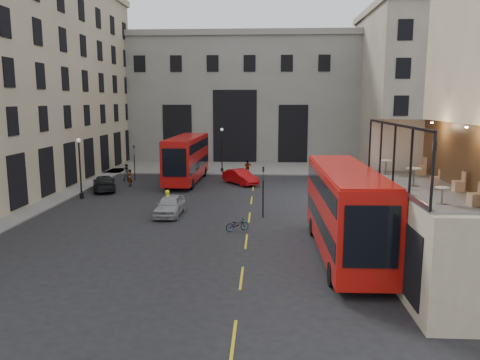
{
  "coord_description": "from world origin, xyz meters",
  "views": [
    {
      "loc": [
        -0.96,
        -21.62,
        8.51
      ],
      "look_at": [
        -2.63,
        10.86,
        3.0
      ],
      "focal_mm": 35.0,
      "sensor_mm": 36.0,
      "label": 1
    }
  ],
  "objects_px": {
    "cyclist": "(168,202)",
    "pedestrian_c": "(248,167)",
    "cafe_table_near": "(442,193)",
    "cafe_table_far": "(386,165)",
    "pedestrian_d": "(317,171)",
    "car_b": "(240,177)",
    "traffic_light_near": "(263,185)",
    "cafe_chair_c": "(435,180)",
    "bus_near": "(345,207)",
    "pedestrian_b": "(174,164)",
    "cafe_chair_d": "(420,170)",
    "cafe_chair_a": "(475,199)",
    "bus_far": "(187,157)",
    "street_lamp_b": "(222,153)",
    "car_a": "(170,205)",
    "cafe_chair_b": "(459,186)",
    "street_lamp_a": "(80,172)",
    "bicycle": "(237,225)",
    "pedestrian_e": "(130,178)",
    "car_c": "(104,183)",
    "pedestrian_a": "(127,173)",
    "cafe_table_mid": "(414,174)",
    "traffic_light_far": "(134,158)"
  },
  "relations": [
    {
      "from": "pedestrian_c",
      "to": "cafe_chair_d",
      "type": "distance_m",
      "value": 31.08
    },
    {
      "from": "car_c",
      "to": "pedestrian_b",
      "type": "relative_size",
      "value": 2.97
    },
    {
      "from": "pedestrian_d",
      "to": "cafe_chair_a",
      "type": "distance_m",
      "value": 33.38
    },
    {
      "from": "cafe_table_near",
      "to": "cafe_table_mid",
      "type": "distance_m",
      "value": 3.88
    },
    {
      "from": "street_lamp_a",
      "to": "cafe_table_near",
      "type": "bearing_deg",
      "value": -43.46
    },
    {
      "from": "bus_near",
      "to": "pedestrian_a",
      "type": "distance_m",
      "value": 30.61
    },
    {
      "from": "car_b",
      "to": "pedestrian_c",
      "type": "height_order",
      "value": "pedestrian_c"
    },
    {
      "from": "cyclist",
      "to": "bicycle",
      "type": "bearing_deg",
      "value": -129.56
    },
    {
      "from": "pedestrian_a",
      "to": "cafe_table_mid",
      "type": "xyz_separation_m",
      "value": [
        21.67,
        -27.18,
        4.26
      ]
    },
    {
      "from": "pedestrian_b",
      "to": "cafe_chair_a",
      "type": "height_order",
      "value": "cafe_chair_a"
    },
    {
      "from": "traffic_light_far",
      "to": "cafe_table_mid",
      "type": "relative_size",
      "value": 4.48
    },
    {
      "from": "street_lamp_b",
      "to": "pedestrian_d",
      "type": "xyz_separation_m",
      "value": [
        10.81,
        -4.87,
        -1.47
      ]
    },
    {
      "from": "cyclist",
      "to": "cafe_chair_a",
      "type": "height_order",
      "value": "cafe_chair_a"
    },
    {
      "from": "pedestrian_d",
      "to": "cafe_table_far",
      "type": "distance_m",
      "value": 25.73
    },
    {
      "from": "bicycle",
      "to": "cafe_chair_b",
      "type": "relative_size",
      "value": 1.78
    },
    {
      "from": "cafe_table_mid",
      "to": "pedestrian_e",
      "type": "bearing_deg",
      "value": 130.51
    },
    {
      "from": "car_c",
      "to": "cafe_table_near",
      "type": "relative_size",
      "value": 7.54
    },
    {
      "from": "pedestrian_a",
      "to": "car_b",
      "type": "bearing_deg",
      "value": -30.67
    },
    {
      "from": "pedestrian_b",
      "to": "car_b",
      "type": "bearing_deg",
      "value": -78.28
    },
    {
      "from": "cyclist",
      "to": "cafe_table_near",
      "type": "height_order",
      "value": "cafe_table_near"
    },
    {
      "from": "car_a",
      "to": "cafe_chair_a",
      "type": "xyz_separation_m",
      "value": [
        15.02,
        -16.32,
        4.11
      ]
    },
    {
      "from": "pedestrian_d",
      "to": "cafe_chair_c",
      "type": "distance_m",
      "value": 28.99
    },
    {
      "from": "pedestrian_c",
      "to": "pedestrian_d",
      "type": "xyz_separation_m",
      "value": [
        7.68,
        -3.48,
        0.09
      ]
    },
    {
      "from": "cafe_table_mid",
      "to": "bus_near",
      "type": "bearing_deg",
      "value": 126.48
    },
    {
      "from": "traffic_light_near",
      "to": "cafe_chair_c",
      "type": "bearing_deg",
      "value": -54.85
    },
    {
      "from": "bus_far",
      "to": "pedestrian_d",
      "type": "distance_m",
      "value": 14.16
    },
    {
      "from": "car_b",
      "to": "cafe_chair_b",
      "type": "bearing_deg",
      "value": -104.82
    },
    {
      "from": "pedestrian_b",
      "to": "pedestrian_d",
      "type": "distance_m",
      "value": 17.89
    },
    {
      "from": "street_lamp_a",
      "to": "cyclist",
      "type": "height_order",
      "value": "street_lamp_a"
    },
    {
      "from": "car_a",
      "to": "pedestrian_e",
      "type": "height_order",
      "value": "pedestrian_e"
    },
    {
      "from": "bicycle",
      "to": "pedestrian_d",
      "type": "distance_m",
      "value": 22.06
    },
    {
      "from": "pedestrian_a",
      "to": "cafe_chair_c",
      "type": "distance_m",
      "value": 35.45
    },
    {
      "from": "traffic_light_near",
      "to": "cafe_chair_b",
      "type": "xyz_separation_m",
      "value": [
        8.54,
        -13.11,
        2.44
      ]
    },
    {
      "from": "cafe_table_near",
      "to": "cafe_table_far",
      "type": "bearing_deg",
      "value": 91.99
    },
    {
      "from": "car_b",
      "to": "cafe_table_near",
      "type": "xyz_separation_m",
      "value": [
        9.27,
        -29.63,
        4.27
      ]
    },
    {
      "from": "pedestrian_b",
      "to": "cafe_table_mid",
      "type": "distance_m",
      "value": 39.52
    },
    {
      "from": "bicycle",
      "to": "cafe_table_mid",
      "type": "xyz_separation_m",
      "value": [
        8.7,
        -8.2,
        4.75
      ]
    },
    {
      "from": "cyclist",
      "to": "pedestrian_d",
      "type": "distance_m",
      "value": 20.93
    },
    {
      "from": "car_c",
      "to": "cafe_table_near",
      "type": "xyz_separation_m",
      "value": [
        22.14,
        -25.46,
        4.31
      ]
    },
    {
      "from": "traffic_light_near",
      "to": "cafe_chair_c",
      "type": "distance_m",
      "value": 14.28
    },
    {
      "from": "street_lamp_b",
      "to": "bus_far",
      "type": "height_order",
      "value": "street_lamp_b"
    },
    {
      "from": "street_lamp_a",
      "to": "cafe_table_near",
      "type": "distance_m",
      "value": 31.64
    },
    {
      "from": "street_lamp_a",
      "to": "street_lamp_b",
      "type": "height_order",
      "value": "same"
    },
    {
      "from": "cyclist",
      "to": "cafe_table_far",
      "type": "distance_m",
      "value": 16.99
    },
    {
      "from": "traffic_light_near",
      "to": "bus_near",
      "type": "xyz_separation_m",
      "value": [
        4.5,
        -8.42,
        0.35
      ]
    },
    {
      "from": "traffic_light_near",
      "to": "bus_near",
      "type": "bearing_deg",
      "value": -61.87
    },
    {
      "from": "cyclist",
      "to": "pedestrian_c",
      "type": "relative_size",
      "value": 1.13
    },
    {
      "from": "bus_near",
      "to": "pedestrian_b",
      "type": "bearing_deg",
      "value": 116.31
    },
    {
      "from": "car_c",
      "to": "pedestrian_e",
      "type": "relative_size",
      "value": 2.93
    },
    {
      "from": "pedestrian_d",
      "to": "car_b",
      "type": "bearing_deg",
      "value": 73.65
    }
  ]
}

